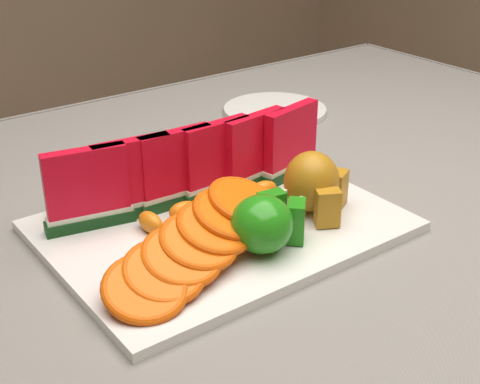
% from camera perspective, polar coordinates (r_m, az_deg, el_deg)
% --- Properties ---
extents(table, '(1.40, 0.90, 0.75)m').
position_cam_1_polar(table, '(0.90, 0.32, -7.36)').
color(table, '#54341D').
rests_on(table, ground).
extents(tablecloth, '(1.53, 1.03, 0.20)m').
position_cam_1_polar(tablecloth, '(0.87, 0.33, -3.93)').
color(tablecloth, gray).
rests_on(tablecloth, table).
extents(platter, '(0.40, 0.30, 0.01)m').
position_cam_1_polar(platter, '(0.80, -1.62, -2.91)').
color(platter, silver).
rests_on(platter, tablecloth).
extents(apple_cluster, '(0.11, 0.09, 0.06)m').
position_cam_1_polar(apple_cluster, '(0.73, 2.22, -2.62)').
color(apple_cluster, '#327A0F').
rests_on(apple_cluster, platter).
extents(pear_cluster, '(0.09, 0.09, 0.08)m').
position_cam_1_polar(pear_cluster, '(0.81, 6.34, 0.73)').
color(pear_cluster, olive).
rests_on(pear_cluster, platter).
extents(side_plate, '(0.21, 0.21, 0.01)m').
position_cam_1_polar(side_plate, '(1.18, 2.99, 6.97)').
color(side_plate, silver).
rests_on(side_plate, tablecloth).
extents(watermelon_row, '(0.39, 0.07, 0.10)m').
position_cam_1_polar(watermelon_row, '(0.83, -3.70, 2.27)').
color(watermelon_row, '#103A14').
rests_on(watermelon_row, platter).
extents(orange_fan_front, '(0.26, 0.16, 0.07)m').
position_cam_1_polar(orange_fan_front, '(0.70, -3.56, -4.21)').
color(orange_fan_front, '#F33E00').
rests_on(orange_fan_front, platter).
extents(orange_fan_back, '(0.23, 0.10, 0.04)m').
position_cam_1_polar(orange_fan_back, '(0.86, -8.83, 0.78)').
color(orange_fan_back, '#F33E00').
rests_on(orange_fan_back, platter).
extents(tangerine_segments, '(0.24, 0.08, 0.02)m').
position_cam_1_polar(tangerine_segments, '(0.81, -0.46, -0.98)').
color(tangerine_segments, orange).
rests_on(tangerine_segments, platter).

